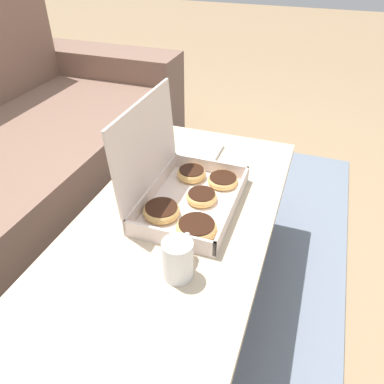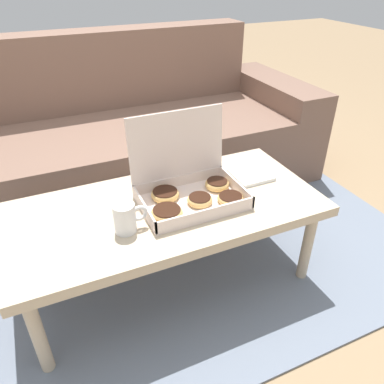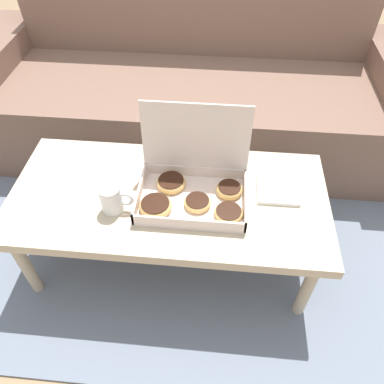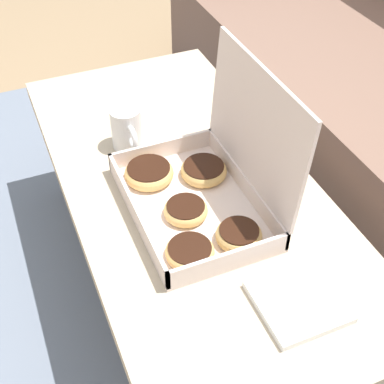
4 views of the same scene
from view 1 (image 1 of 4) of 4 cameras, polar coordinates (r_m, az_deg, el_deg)
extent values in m
plane|color=#937756|center=(1.39, -4.39, -16.46)|extent=(12.00, 12.00, 0.00)
cube|color=slate|center=(1.49, -15.31, -12.78)|extent=(2.44, 1.82, 0.01)
cube|color=#7A5B4C|center=(2.29, -12.43, 13.91)|extent=(0.24, 0.84, 0.54)
cube|color=#C6B293|center=(1.10, -2.86, -5.29)|extent=(1.17, 0.55, 0.04)
cylinder|color=#C6B293|center=(1.59, 11.80, -0.46)|extent=(0.04, 0.04, 0.35)
cylinder|color=#C6B293|center=(1.67, -2.84, 2.46)|extent=(0.04, 0.04, 0.35)
cube|color=silver|center=(1.14, 0.00, -1.87)|extent=(0.38, 0.26, 0.01)
cube|color=silver|center=(1.10, 6.27, -2.11)|extent=(0.38, 0.01, 0.05)
cube|color=silver|center=(1.17, -5.90, 0.46)|extent=(0.38, 0.01, 0.05)
cube|color=silver|center=(0.99, -3.66, -6.91)|extent=(0.01, 0.26, 0.05)
cube|color=silver|center=(1.28, 2.83, 3.96)|extent=(0.01, 0.26, 0.05)
cube|color=silver|center=(1.09, -7.02, 7.19)|extent=(0.38, 0.03, 0.26)
torus|color=#E0B266|center=(1.14, 1.46, -0.76)|extent=(0.10, 0.10, 0.03)
cylinder|color=black|center=(1.14, 1.47, -0.42)|extent=(0.08, 0.08, 0.01)
torus|color=#E0B266|center=(1.09, -4.67, -2.90)|extent=(0.11, 0.11, 0.03)
cylinder|color=black|center=(1.08, -4.70, -2.52)|extent=(0.09, 0.09, 0.01)
torus|color=#E0B266|center=(1.25, -0.09, 2.81)|extent=(0.10, 0.10, 0.03)
cylinder|color=black|center=(1.24, -0.09, 3.18)|extent=(0.08, 0.08, 0.01)
torus|color=#E0B266|center=(1.22, 4.71, 1.76)|extent=(0.10, 0.10, 0.03)
cylinder|color=black|center=(1.22, 4.73, 2.07)|extent=(0.09, 0.09, 0.01)
torus|color=#E0B266|center=(1.03, 0.69, -5.52)|extent=(0.11, 0.11, 0.03)
cylinder|color=black|center=(1.02, 0.69, -5.09)|extent=(0.10, 0.10, 0.02)
cylinder|color=white|center=(0.90, -2.19, -10.24)|extent=(0.07, 0.07, 0.11)
torus|color=white|center=(0.93, -1.06, -7.92)|extent=(0.06, 0.01, 0.06)
cube|color=white|center=(1.41, 1.02, 6.24)|extent=(0.15, 0.15, 0.02)
camera|label=2|loc=(0.86, 88.57, 8.65)|focal=35.00mm
camera|label=3|loc=(1.15, 66.61, 34.11)|focal=35.00mm
camera|label=4|loc=(1.64, 25.84, 37.42)|focal=50.00mm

